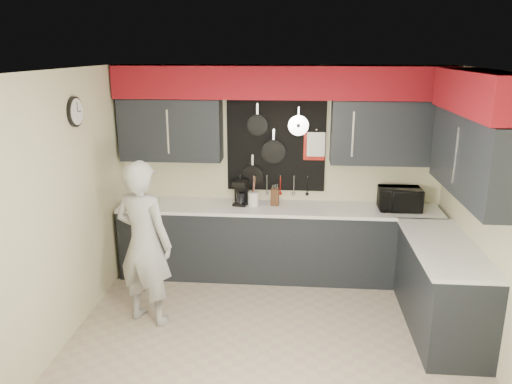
# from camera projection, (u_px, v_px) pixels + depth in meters

# --- Properties ---
(ground) EXTENTS (4.00, 4.00, 0.00)m
(ground) POSITION_uv_depth(u_px,v_px,m) (271.00, 338.00, 4.97)
(ground) COLOR tan
(ground) RESTS_ON ground
(back_wall_assembly) EXTENTS (4.00, 0.36, 2.60)m
(back_wall_assembly) POSITION_uv_depth(u_px,v_px,m) (281.00, 116.00, 5.94)
(back_wall_assembly) COLOR beige
(back_wall_assembly) RESTS_ON ground
(right_wall_assembly) EXTENTS (0.36, 3.50, 2.60)m
(right_wall_assembly) POSITION_uv_depth(u_px,v_px,m) (478.00, 144.00, 4.53)
(right_wall_assembly) COLOR beige
(right_wall_assembly) RESTS_ON ground
(left_wall_assembly) EXTENTS (0.05, 3.50, 2.60)m
(left_wall_assembly) POSITION_uv_depth(u_px,v_px,m) (65.00, 205.00, 4.78)
(left_wall_assembly) COLOR beige
(left_wall_assembly) RESTS_ON ground
(base_cabinets) EXTENTS (3.95, 2.20, 0.92)m
(base_cabinets) POSITION_uv_depth(u_px,v_px,m) (318.00, 253.00, 5.88)
(base_cabinets) COLOR black
(base_cabinets) RESTS_ON ground
(microwave) EXTENTS (0.49, 0.34, 0.27)m
(microwave) POSITION_uv_depth(u_px,v_px,m) (400.00, 199.00, 5.94)
(microwave) COLOR black
(microwave) RESTS_ON base_cabinets
(knife_block) EXTENTS (0.10, 0.10, 0.21)m
(knife_block) POSITION_uv_depth(u_px,v_px,m) (275.00, 197.00, 6.13)
(knife_block) COLOR #381811
(knife_block) RESTS_ON base_cabinets
(utensil_crock) EXTENTS (0.13, 0.13, 0.17)m
(utensil_crock) POSITION_uv_depth(u_px,v_px,m) (253.00, 199.00, 6.11)
(utensil_crock) COLOR silver
(utensil_crock) RESTS_ON base_cabinets
(coffee_maker) EXTENTS (0.20, 0.23, 0.31)m
(coffee_maker) POSITION_uv_depth(u_px,v_px,m) (241.00, 192.00, 6.15)
(coffee_maker) COLOR black
(coffee_maker) RESTS_ON base_cabinets
(person) EXTENTS (0.74, 0.60, 1.74)m
(person) POSITION_uv_depth(u_px,v_px,m) (144.00, 243.00, 5.08)
(person) COLOR #A2A2A0
(person) RESTS_ON ground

